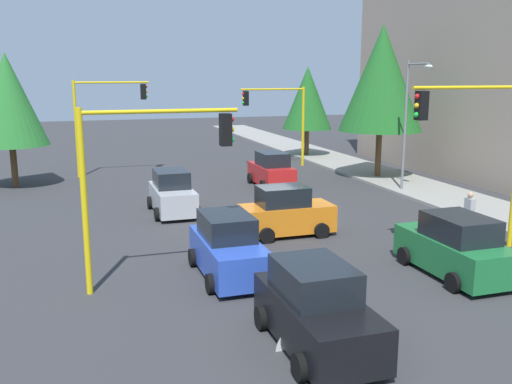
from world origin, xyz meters
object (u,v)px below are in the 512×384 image
at_px(street_lamp_curbside, 410,112).
at_px(tree_roadside_far, 307,98).
at_px(car_black, 316,310).
at_px(car_silver, 172,194).
at_px(traffic_signal_far_left, 278,111).
at_px(car_green, 455,248).
at_px(tree_opposite_side, 8,100).
at_px(car_blue, 228,248).
at_px(traffic_signal_far_right, 105,109).
at_px(tree_roadside_mid, 382,78).
at_px(car_orange, 286,213).
at_px(traffic_signal_near_left, 479,135).
at_px(pedestrian_crossing, 469,212).
at_px(traffic_signal_near_right, 149,161).
at_px(car_red, 271,171).

xyz_separation_m(street_lamp_curbside, tree_roadside_far, (-14.39, 0.30, 0.16)).
distance_m(car_black, car_silver, 14.03).
bearing_deg(traffic_signal_far_left, car_green, -5.41).
relative_size(tree_opposite_side, car_blue, 1.84).
xyz_separation_m(traffic_signal_far_right, car_black, (24.99, 3.19, -3.30)).
bearing_deg(street_lamp_curbside, traffic_signal_far_left, -161.19).
height_order(street_lamp_curbside, tree_opposite_side, tree_opposite_side).
height_order(street_lamp_curbside, tree_roadside_mid, tree_roadside_mid).
bearing_deg(traffic_signal_far_left, car_orange, -19.07).
height_order(traffic_signal_near_left, tree_opposite_side, tree_opposite_side).
height_order(tree_roadside_mid, car_blue, tree_roadside_mid).
distance_m(traffic_signal_far_left, tree_roadside_mid, 7.72).
height_order(traffic_signal_near_left, tree_roadside_mid, tree_roadside_mid).
distance_m(street_lamp_curbside, tree_roadside_far, 14.39).
bearing_deg(tree_opposite_side, pedestrian_crossing, 48.46).
distance_m(traffic_signal_far_left, traffic_signal_far_right, 11.41).
distance_m(street_lamp_curbside, car_orange, 11.21).
relative_size(car_black, pedestrian_crossing, 2.42).
bearing_deg(traffic_signal_far_right, street_lamp_curbside, 55.18).
distance_m(traffic_signal_far_left, tree_roadside_far, 5.58).
xyz_separation_m(car_blue, car_green, (2.15, 6.85, 0.00)).
xyz_separation_m(tree_roadside_mid, tree_roadside_far, (-10.00, -0.50, -1.54)).
height_order(street_lamp_curbside, car_orange, street_lamp_curbside).
bearing_deg(car_blue, car_orange, 138.05).
height_order(street_lamp_curbside, tree_roadside_far, street_lamp_curbside).
height_order(tree_roadside_far, car_silver, tree_roadside_far).
bearing_deg(car_orange, tree_roadside_far, 154.90).
distance_m(car_orange, car_green, 6.86).
bearing_deg(traffic_signal_near_left, pedestrian_crossing, 143.44).
distance_m(traffic_signal_far_right, tree_roadside_far, 15.76).
bearing_deg(car_black, car_green, 116.53).
relative_size(traffic_signal_near_right, tree_opposite_side, 0.72).
xyz_separation_m(tree_roadside_mid, car_red, (0.39, -7.07, -5.15)).
relative_size(street_lamp_curbside, car_green, 1.67).
xyz_separation_m(traffic_signal_far_left, car_blue, (19.78, -8.93, -2.97)).
bearing_deg(car_silver, car_blue, 1.79).
distance_m(tree_roadside_far, car_blue, 27.23).
bearing_deg(car_green, traffic_signal_near_left, 131.81).
xyz_separation_m(traffic_signal_near_right, car_orange, (-4.00, 5.78, -2.93)).
distance_m(car_orange, car_silver, 6.20).
bearing_deg(tree_roadside_mid, car_silver, -69.72).
height_order(traffic_signal_near_left, pedestrian_crossing, traffic_signal_near_left).
height_order(tree_opposite_side, car_red, tree_opposite_side).
distance_m(car_black, pedestrian_crossing, 11.91).
distance_m(tree_roadside_far, pedestrian_crossing, 22.50).
bearing_deg(traffic_signal_near_left, traffic_signal_near_right, -90.00).
height_order(car_blue, car_black, same).
bearing_deg(car_red, car_silver, -54.51).
relative_size(traffic_signal_far_left, car_green, 1.30).
xyz_separation_m(street_lamp_curbside, pedestrian_crossing, (7.70, -2.04, -3.44)).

